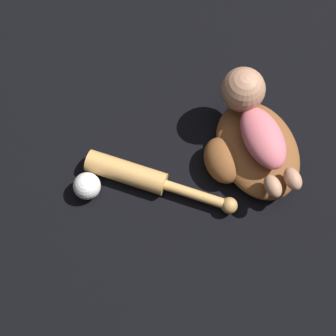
% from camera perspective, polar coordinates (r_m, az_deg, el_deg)
% --- Properties ---
extents(ground_plane, '(6.00, 6.00, 0.00)m').
position_cam_1_polar(ground_plane, '(1.35, 7.85, 2.58)').
color(ground_plane, black).
extents(baseball_glove, '(0.31, 0.28, 0.09)m').
position_cam_1_polar(baseball_glove, '(1.30, 10.15, 2.03)').
color(baseball_glove, brown).
rests_on(baseball_glove, ground).
extents(baby_figure, '(0.36, 0.12, 0.12)m').
position_cam_1_polar(baby_figure, '(1.25, 10.40, 6.34)').
color(baby_figure, '#D16670').
rests_on(baby_figure, baseball_glove).
extents(baseball_bat, '(0.31, 0.35, 0.06)m').
position_cam_1_polar(baseball_bat, '(1.27, -2.99, -1.21)').
color(baseball_bat, tan).
rests_on(baseball_bat, ground).
extents(baseball, '(0.07, 0.07, 0.07)m').
position_cam_1_polar(baseball, '(1.27, -9.86, -2.17)').
color(baseball, white).
rests_on(baseball, ground).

